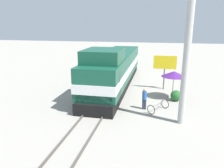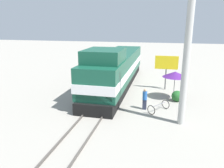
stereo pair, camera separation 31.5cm
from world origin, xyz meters
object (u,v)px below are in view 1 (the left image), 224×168
Objects in this scene: locomotive at (114,70)px; vendor_umbrella at (174,74)px; person_bystander at (144,98)px; bicycle at (158,107)px; utility_pole at (187,51)px; billboard_sign at (165,64)px.

vendor_umbrella is at bearing -23.13° from locomotive.
person_bystander is 0.89× the size of bicycle.
vendor_umbrella is at bearing 53.38° from person_bystander.
vendor_umbrella is at bearing 93.33° from utility_pole.
locomotive is at bearing 122.05° from person_bystander.
billboard_sign is 1.81× the size of bicycle.
locomotive is at bearing -15.63° from bicycle.
locomotive reaches higher than bicycle.
person_bystander is 1.22m from bicycle.
billboard_sign is 2.04× the size of person_bystander.
bicycle is at bearing 130.38° from utility_pole.
utility_pole is at bearing -37.06° from person_bystander.
vendor_umbrella is at bearing -74.37° from bicycle.
utility_pole is at bearing -51.07° from locomotive.
vendor_umbrella is (-0.29, 4.99, -2.55)m from utility_pole.
utility_pole is 5.05× the size of bicycle.
person_bystander is at bearing -57.95° from locomotive.
locomotive reaches higher than person_bystander.
vendor_umbrella is (5.72, -2.44, 0.36)m from locomotive.
billboard_sign is at bearing 3.13° from locomotive.
locomotive is at bearing 156.87° from vendor_umbrella.
person_bystander is at bearing -105.02° from billboard_sign.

